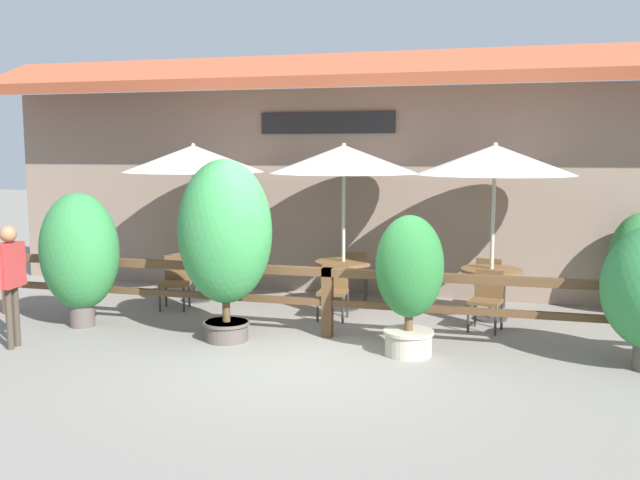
# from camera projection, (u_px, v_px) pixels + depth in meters

# --- Properties ---
(ground_plane) EXTENTS (60.00, 60.00, 0.00)m
(ground_plane) POSITION_uv_depth(u_px,v_px,m) (305.00, 358.00, 8.74)
(ground_plane) COLOR gray
(building_facade) EXTENTS (14.28, 1.49, 4.23)m
(building_facade) POSITION_uv_depth(u_px,v_px,m) (373.00, 171.00, 12.39)
(building_facade) COLOR gray
(building_facade) RESTS_ON ground
(patio_railing) EXTENTS (10.40, 0.14, 0.95)m
(patio_railing) POSITION_uv_depth(u_px,v_px,m) (327.00, 287.00, 9.65)
(patio_railing) COLOR brown
(patio_railing) RESTS_ON ground
(patio_umbrella_near) EXTENTS (2.34, 2.34, 2.65)m
(patio_umbrella_near) POSITION_uv_depth(u_px,v_px,m) (193.00, 159.00, 11.78)
(patio_umbrella_near) COLOR #B7B2A8
(patio_umbrella_near) RESTS_ON ground
(dining_table_near) EXTENTS (0.91, 0.91, 0.77)m
(dining_table_near) POSITION_uv_depth(u_px,v_px,m) (196.00, 264.00, 12.00)
(dining_table_near) COLOR brown
(dining_table_near) RESTS_ON ground
(chair_near_streetside) EXTENTS (0.50, 0.50, 0.84)m
(chair_near_streetside) POSITION_uv_depth(u_px,v_px,m) (175.00, 280.00, 11.40)
(chair_near_streetside) COLOR brown
(chair_near_streetside) RESTS_ON ground
(chair_near_wallside) EXTENTS (0.43, 0.43, 0.84)m
(chair_near_wallside) POSITION_uv_depth(u_px,v_px,m) (210.00, 267.00, 12.66)
(chair_near_wallside) COLOR brown
(chair_near_wallside) RESTS_ON ground
(patio_umbrella_middle) EXTENTS (2.34, 2.34, 2.65)m
(patio_umbrella_middle) POSITION_uv_depth(u_px,v_px,m) (344.00, 159.00, 11.15)
(patio_umbrella_middle) COLOR #B7B2A8
(patio_umbrella_middle) RESTS_ON ground
(dining_table_middle) EXTENTS (0.91, 0.91, 0.77)m
(dining_table_middle) POSITION_uv_depth(u_px,v_px,m) (343.00, 271.00, 11.38)
(dining_table_middle) COLOR brown
(dining_table_middle) RESTS_ON ground
(chair_middle_streetside) EXTENTS (0.44, 0.44, 0.84)m
(chair_middle_streetside) POSITION_uv_depth(u_px,v_px,m) (334.00, 288.00, 10.72)
(chair_middle_streetside) COLOR brown
(chair_middle_streetside) RESTS_ON ground
(chair_middle_wallside) EXTENTS (0.48, 0.48, 0.84)m
(chair_middle_wallside) POSITION_uv_depth(u_px,v_px,m) (355.00, 273.00, 12.06)
(chair_middle_wallside) COLOR brown
(chair_middle_wallside) RESTS_ON ground
(patio_umbrella_far) EXTENTS (2.34, 2.34, 2.65)m
(patio_umbrella_far) POSITION_uv_depth(u_px,v_px,m) (495.00, 160.00, 10.43)
(patio_umbrella_far) COLOR #B7B2A8
(patio_umbrella_far) RESTS_ON ground
(dining_table_far) EXTENTS (0.91, 0.91, 0.77)m
(dining_table_far) POSITION_uv_depth(u_px,v_px,m) (491.00, 279.00, 10.65)
(dining_table_far) COLOR brown
(dining_table_far) RESTS_ON ground
(chair_far_streetside) EXTENTS (0.50, 0.50, 0.84)m
(chair_far_streetside) POSITION_uv_depth(u_px,v_px,m) (487.00, 297.00, 10.05)
(chair_far_streetside) COLOR brown
(chair_far_streetside) RESTS_ON ground
(chair_far_wallside) EXTENTS (0.48, 0.48, 0.84)m
(chair_far_wallside) POSITION_uv_depth(u_px,v_px,m) (490.00, 281.00, 11.31)
(chair_far_wallside) COLOR brown
(chair_far_wallside) RESTS_ON ground
(potted_plant_tall_tropical) EXTENTS (1.26, 1.13, 2.42)m
(potted_plant_tall_tropical) POSITION_uv_depth(u_px,v_px,m) (225.00, 235.00, 9.38)
(potted_plant_tall_tropical) COLOR #564C47
(potted_plant_tall_tropical) RESTS_ON ground
(potted_plant_broad_leaf) EXTENTS (1.14, 1.03, 1.94)m
(potted_plant_broad_leaf) POSITION_uv_depth(u_px,v_px,m) (80.00, 253.00, 10.19)
(potted_plant_broad_leaf) COLOR #564C47
(potted_plant_broad_leaf) RESTS_ON ground
(potted_plant_small_flowering) EXTENTS (0.84, 0.76, 1.75)m
(potted_plant_small_flowering) POSITION_uv_depth(u_px,v_px,m) (409.00, 277.00, 8.75)
(potted_plant_small_flowering) COLOR #B7AD99
(potted_plant_small_flowering) RESTS_ON ground
(pedestrian) EXTENTS (0.25, 0.56, 1.59)m
(pedestrian) POSITION_uv_depth(u_px,v_px,m) (10.00, 270.00, 9.08)
(pedestrian) COLOR #42382D
(pedestrian) RESTS_ON ground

